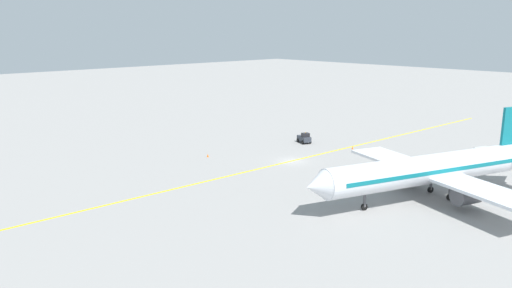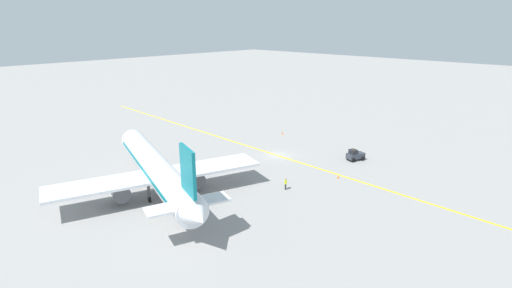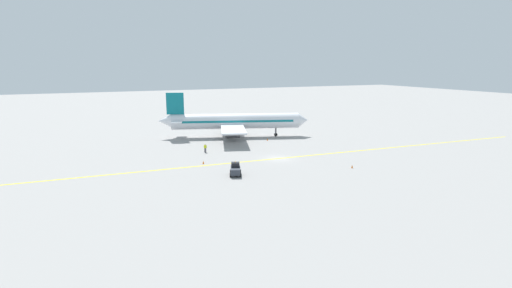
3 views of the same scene
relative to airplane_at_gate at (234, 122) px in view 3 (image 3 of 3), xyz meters
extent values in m
plane|color=gray|center=(23.97, -0.57, -3.71)|extent=(400.00, 400.00, 0.00)
cube|color=yellow|center=(23.97, -0.57, -3.71)|extent=(5.07, 119.92, 0.01)
cylinder|color=silver|center=(0.14, 0.42, 0.09)|extent=(12.83, 29.61, 3.60)
cone|color=silver|center=(5.22, 15.80, 0.09)|extent=(4.00, 3.35, 3.42)
cone|color=silver|center=(-5.04, -15.25, 0.39)|extent=(3.85, 3.81, 3.06)
cube|color=#0F727F|center=(0.14, 0.42, 0.24)|extent=(11.93, 26.78, 0.50)
cube|color=silver|center=(-0.18, -0.53, -0.63)|extent=(28.22, 13.72, 0.36)
cylinder|color=#4C4C51|center=(-4.92, 1.04, -1.88)|extent=(3.09, 3.73, 2.20)
cylinder|color=#4C4C51|center=(4.57, -2.10, -1.88)|extent=(3.09, 3.73, 2.20)
cube|color=#0F727F|center=(-4.25, -12.87, 4.39)|extent=(1.60, 3.91, 5.00)
cube|color=silver|center=(-4.10, -12.40, 0.49)|extent=(9.30, 5.10, 0.24)
cylinder|color=#4C4C51|center=(3.15, 9.53, -2.31)|extent=(0.36, 0.36, 2.00)
cylinder|color=black|center=(3.15, 9.53, -3.31)|extent=(0.52, 0.85, 0.80)
cylinder|color=#4C4C51|center=(-2.01, -0.98, -2.31)|extent=(0.36, 0.36, 2.00)
cylinder|color=black|center=(-2.01, -0.98, -3.31)|extent=(0.52, 0.85, 0.80)
cylinder|color=#4C4C51|center=(1.03, -1.98, -2.31)|extent=(0.36, 0.36, 2.00)
cylinder|color=black|center=(1.03, -1.98, -3.31)|extent=(0.52, 0.85, 0.80)
cube|color=#333842|center=(31.32, -11.84, -2.91)|extent=(3.34, 2.49, 0.90)
cube|color=black|center=(30.80, -11.64, -2.11)|extent=(1.49, 1.59, 0.70)
sphere|color=orange|center=(30.80, -11.64, -1.68)|extent=(0.16, 0.16, 0.16)
cylinder|color=black|center=(30.14, -12.19, -3.36)|extent=(0.74, 0.49, 0.70)
cylinder|color=black|center=(30.68, -10.79, -3.36)|extent=(0.74, 0.49, 0.70)
cylinder|color=black|center=(31.95, -12.89, -3.36)|extent=(0.74, 0.49, 0.70)
cylinder|color=black|center=(32.50, -11.50, -3.36)|extent=(0.74, 0.49, 0.70)
cylinder|color=#23232D|center=(13.50, -11.16, -3.28)|extent=(0.16, 0.16, 0.85)
cylinder|color=#23232D|center=(13.40, -11.33, -3.28)|extent=(0.16, 0.16, 0.85)
cube|color=#CCD819|center=(13.45, -11.24, -2.56)|extent=(0.37, 0.42, 0.60)
cylinder|color=#CCD819|center=(13.57, -11.04, -2.56)|extent=(0.10, 0.10, 0.55)
cylinder|color=#CCD819|center=(13.33, -11.45, -2.56)|extent=(0.10, 0.10, 0.55)
sphere|color=#9E7051|center=(13.45, -11.24, -2.14)|extent=(0.22, 0.22, 0.22)
cone|color=orange|center=(22.17, -14.29, -3.43)|extent=(0.32, 0.32, 0.55)
cone|color=orange|center=(7.41, 5.24, -3.43)|extent=(0.32, 0.32, 0.55)
cone|color=orange|center=(35.11, 7.61, -3.43)|extent=(0.32, 0.32, 0.55)
camera|label=1|loc=(-28.10, 56.06, 16.76)|focal=35.00mm
camera|label=2|loc=(-26.80, -44.12, 18.90)|focal=28.00mm
camera|label=3|loc=(87.47, -33.53, 13.42)|focal=28.00mm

